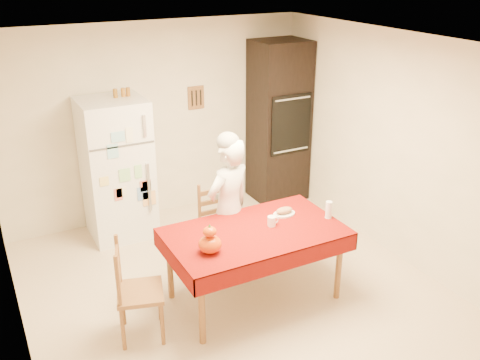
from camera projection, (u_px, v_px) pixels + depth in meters
floor at (238, 296)px, 5.44m from camera, size 4.50×4.50×0.00m
room_shell at (238, 145)px, 4.81m from camera, size 4.02×4.52×2.51m
refrigerator at (117, 169)px, 6.37m from camera, size 0.75×0.74×1.70m
oven_cabinet at (279, 122)px, 7.28m from camera, size 0.70×0.62×2.20m
dining_table at (255, 237)px, 5.16m from camera, size 1.70×1.00×0.76m
chair_far at (219, 222)px, 5.84m from camera, size 0.42×0.40×0.95m
chair_left at (132, 288)px, 4.69m from camera, size 0.50×0.51×0.95m
seated_woman at (229, 209)px, 5.54m from camera, size 0.65×0.53×1.55m
coffee_mug at (272, 221)px, 5.20m from camera, size 0.08×0.08×0.10m
pumpkin_lower at (210, 244)px, 4.73m from camera, size 0.21×0.21×0.16m
pumpkin_upper at (210, 232)px, 4.68m from camera, size 0.12×0.12×0.09m
wine_glass at (329, 210)px, 5.35m from camera, size 0.07×0.07×0.18m
bread_plate at (284, 214)px, 5.44m from camera, size 0.24×0.24×0.02m
bread_loaf at (284, 210)px, 5.43m from camera, size 0.18×0.10×0.06m
spice_jar_left at (115, 93)px, 6.09m from camera, size 0.05×0.05×0.10m
spice_jar_mid at (123, 92)px, 6.13m from camera, size 0.05×0.05×0.10m
spice_jar_right at (128, 92)px, 6.15m from camera, size 0.05×0.05×0.10m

